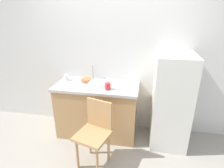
# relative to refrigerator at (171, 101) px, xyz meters

# --- Properties ---
(ground_plane) EXTENTS (8.00, 8.00, 0.00)m
(ground_plane) POSITION_rel_refrigerator_xyz_m (-0.92, -0.63, -0.71)
(ground_plane) COLOR #9E998E
(back_wall) EXTENTS (4.80, 0.10, 2.64)m
(back_wall) POSITION_rel_refrigerator_xyz_m (-0.92, 0.37, 0.61)
(back_wall) COLOR silver
(back_wall) RESTS_ON ground_plane
(cabinet_base) EXTENTS (1.26, 0.60, 0.84)m
(cabinet_base) POSITION_rel_refrigerator_xyz_m (-1.13, 0.02, -0.29)
(cabinet_base) COLOR tan
(cabinet_base) RESTS_ON ground_plane
(countertop) EXTENTS (1.30, 0.64, 0.04)m
(countertop) POSITION_rel_refrigerator_xyz_m (-1.13, 0.02, 0.15)
(countertop) COLOR #B7B7BC
(countertop) RESTS_ON cabinet_base
(faucet) EXTENTS (0.02, 0.02, 0.24)m
(faucet) POSITION_rel_refrigerator_xyz_m (-1.26, 0.27, 0.29)
(faucet) COLOR #B7B7BC
(faucet) RESTS_ON countertop
(refrigerator) EXTENTS (0.53, 0.63, 1.42)m
(refrigerator) POSITION_rel_refrigerator_xyz_m (0.00, 0.00, 0.00)
(refrigerator) COLOR silver
(refrigerator) RESTS_ON ground_plane
(chair) EXTENTS (0.50, 0.50, 0.89)m
(chair) POSITION_rel_refrigerator_xyz_m (-1.00, -0.63, -0.21)
(chair) COLOR tan
(chair) RESTS_ON ground_plane
(dish_tray) EXTENTS (0.28, 0.20, 0.05)m
(dish_tray) POSITION_rel_refrigerator_xyz_m (-1.10, -0.00, 0.19)
(dish_tray) COLOR white
(dish_tray) RESTS_ON countertop
(terracotta_bowl) EXTENTS (0.18, 0.18, 0.05)m
(terracotta_bowl) POSITION_rel_refrigerator_xyz_m (-1.32, 0.11, 0.20)
(terracotta_bowl) COLOR #C67042
(terracotta_bowl) RESTS_ON countertop
(cup_red) EXTENTS (0.08, 0.08, 0.10)m
(cup_red) POSITION_rel_refrigerator_xyz_m (-0.93, -0.13, 0.22)
(cup_red) COLOR red
(cup_red) RESTS_ON countertop
(cup_white) EXTENTS (0.07, 0.07, 0.10)m
(cup_white) POSITION_rel_refrigerator_xyz_m (-1.68, 0.12, 0.22)
(cup_white) COLOR white
(cup_white) RESTS_ON countertop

